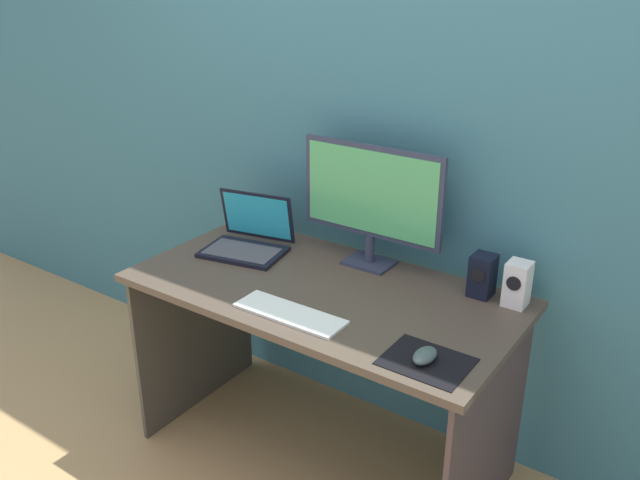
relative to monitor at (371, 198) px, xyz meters
name	(u,v)px	position (x,y,z in m)	size (l,w,h in m)	color
ground_plane	(322,454)	(-0.04, -0.26, -1.02)	(8.00, 8.00, 0.00)	tan
wall_back	(386,127)	(-0.04, 0.15, 0.23)	(6.00, 0.04, 2.50)	#38707C
desk	(323,326)	(-0.04, -0.26, -0.43)	(1.39, 0.71, 0.75)	#4A3E31
monitor	(371,198)	(0.00, 0.00, 0.00)	(0.58, 0.14, 0.47)	#2D3347
speaker_right	(517,284)	(0.57, 0.00, -0.19)	(0.08, 0.08, 0.16)	silver
speaker_near_monitor	(482,275)	(0.45, 0.00, -0.19)	(0.08, 0.09, 0.15)	black
laptop	(248,240)	(-0.47, -0.16, -0.22)	(0.36, 0.31, 0.22)	black
keyboard_external	(290,314)	(-0.01, -0.49, -0.26)	(0.39, 0.13, 0.01)	white
mousepad	(426,361)	(0.48, -0.48, -0.27)	(0.25, 0.20, 0.00)	black
mouse	(425,356)	(0.48, -0.49, -0.25)	(0.06, 0.10, 0.04)	#40534E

